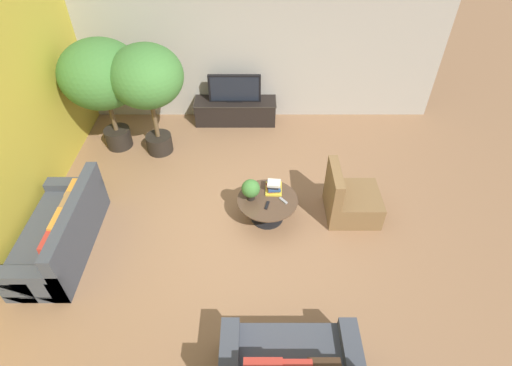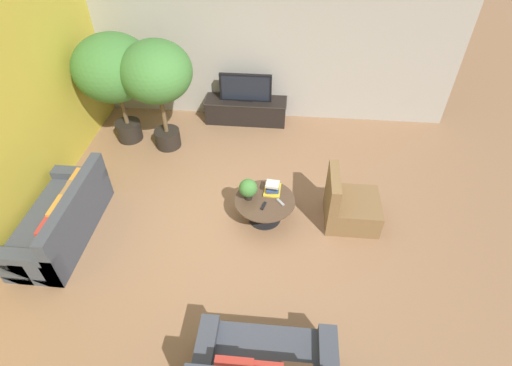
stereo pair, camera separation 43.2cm
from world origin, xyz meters
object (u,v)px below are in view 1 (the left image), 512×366
object	(u,v)px
coffee_table	(266,205)
potted_palm_corner	(145,80)
media_console	(234,111)
couch_by_wall	(60,234)
potted_palm_tall	(99,77)
potted_plant_tabletop	(249,189)
armchair_wicker	(348,200)
television	(233,89)

from	to	relation	value
coffee_table	potted_palm_corner	xyz separation A→B (m)	(-1.97, 1.74, 1.18)
media_console	couch_by_wall	world-z (taller)	couch_by_wall
potted_palm_tall	potted_plant_tabletop	world-z (taller)	potted_palm_tall
media_console	armchair_wicker	distance (m)	3.22
television	potted_palm_corner	bearing A→B (deg)	-144.20
media_console	potted_palm_corner	size ratio (longest dim) A/B	0.80
potted_palm_corner	potted_plant_tabletop	xyz separation A→B (m)	(1.72, -1.73, -0.86)
coffee_table	couch_by_wall	world-z (taller)	couch_by_wall
coffee_table	armchair_wicker	bearing A→B (deg)	5.01
couch_by_wall	potted_plant_tabletop	size ratio (longest dim) A/B	5.39
couch_by_wall	potted_palm_corner	bearing A→B (deg)	157.88
television	coffee_table	xyz separation A→B (m)	(0.59, -2.74, -0.47)
couch_by_wall	potted_plant_tabletop	world-z (taller)	couch_by_wall
television	armchair_wicker	xyz separation A→B (m)	(1.86, -2.63, -0.48)
coffee_table	armchair_wicker	world-z (taller)	armchair_wicker
coffee_table	potted_palm_corner	size ratio (longest dim) A/B	0.45
media_console	coffee_table	xyz separation A→B (m)	(0.59, -2.74, 0.03)
media_console	armchair_wicker	xyz separation A→B (m)	(1.86, -2.63, 0.02)
media_console	potted_palm_corner	xyz separation A→B (m)	(-1.38, -1.00, 1.21)
coffee_table	potted_palm_tall	world-z (taller)	potted_palm_tall
armchair_wicker	potted_plant_tabletop	size ratio (longest dim) A/B	2.50
couch_by_wall	armchair_wicker	bearing A→B (deg)	99.31
television	potted_palm_tall	bearing A→B (deg)	-159.03
television	potted_palm_tall	distance (m)	2.44
television	armchair_wicker	bearing A→B (deg)	-54.73
media_console	potted_palm_corner	bearing A→B (deg)	-144.15
potted_palm_tall	potted_palm_corner	bearing A→B (deg)	-11.23
television	couch_by_wall	bearing A→B (deg)	-125.03
armchair_wicker	potted_plant_tabletop	distance (m)	1.56
coffee_table	couch_by_wall	size ratio (longest dim) A/B	0.49
media_console	potted_palm_tall	world-z (taller)	potted_palm_tall
television	potted_plant_tabletop	world-z (taller)	television
media_console	potted_plant_tabletop	xyz separation A→B (m)	(0.34, -2.73, 0.35)
couch_by_wall	armchair_wicker	xyz separation A→B (m)	(4.19, 0.69, -0.02)
couch_by_wall	potted_palm_tall	distance (m)	2.73
potted_palm_corner	potted_plant_tabletop	bearing A→B (deg)	-45.10
potted_plant_tabletop	armchair_wicker	bearing A→B (deg)	3.53
armchair_wicker	potted_palm_corner	distance (m)	3.82
media_console	potted_plant_tabletop	distance (m)	2.77
couch_by_wall	potted_palm_corner	distance (m)	2.76
television	potted_plant_tabletop	bearing A→B (deg)	-82.90
armchair_wicker	potted_palm_corner	size ratio (longest dim) A/B	0.42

